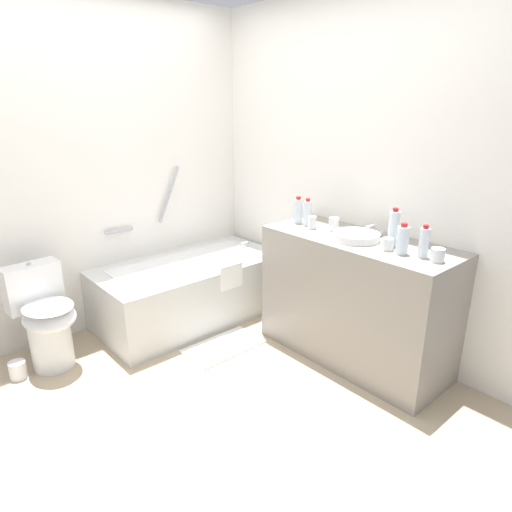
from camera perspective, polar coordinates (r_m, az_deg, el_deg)
ground_plane at (r=2.95m, az=-8.58°, el=-17.97°), size 3.94×3.94×0.00m
wall_back_tiled at (r=3.68m, az=-21.86°, el=9.82°), size 3.34×0.10×2.52m
wall_right_mirror at (r=3.44m, az=12.35°, el=10.19°), size 0.10×3.12×2.52m
bathtub at (r=3.85m, az=-8.32°, el=-4.02°), size 1.54×0.78×1.24m
toilet at (r=3.43m, az=-25.19°, el=-7.22°), size 0.38×0.53×0.72m
vanity_counter at (r=3.24m, az=12.45°, el=-5.44°), size 0.55×1.34×0.90m
sink_basin at (r=3.04m, az=12.65°, el=2.46°), size 0.31×0.31×0.05m
sink_faucet at (r=3.19m, az=14.63°, el=3.20°), size 0.11×0.15×0.08m
water_bottle_0 at (r=2.82m, az=18.15°, el=1.96°), size 0.07×0.07×0.19m
water_bottle_1 at (r=2.79m, az=20.58°, el=1.62°), size 0.06×0.06×0.20m
water_bottle_2 at (r=3.38m, az=5.38°, el=5.74°), size 0.06×0.06×0.20m
water_bottle_3 at (r=3.33m, az=6.58°, el=5.46°), size 0.06×0.06×0.20m
water_bottle_4 at (r=2.94m, az=17.11°, el=3.36°), size 0.07×0.07×0.25m
drinking_glass_0 at (r=3.25m, az=7.14°, el=4.26°), size 0.06×0.06×0.09m
drinking_glass_1 at (r=2.76m, az=22.09°, el=0.11°), size 0.08×0.08×0.08m
drinking_glass_2 at (r=2.87m, az=16.40°, el=1.45°), size 0.07×0.07×0.08m
drinking_glass_3 at (r=3.22m, az=9.86°, el=4.01°), size 0.07×0.07×0.10m
bath_mat at (r=3.48m, az=-4.15°, el=-11.40°), size 0.58×0.33×0.01m
toilet_paper_roll at (r=3.49m, az=-28.04°, el=-12.67°), size 0.11×0.11×0.12m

